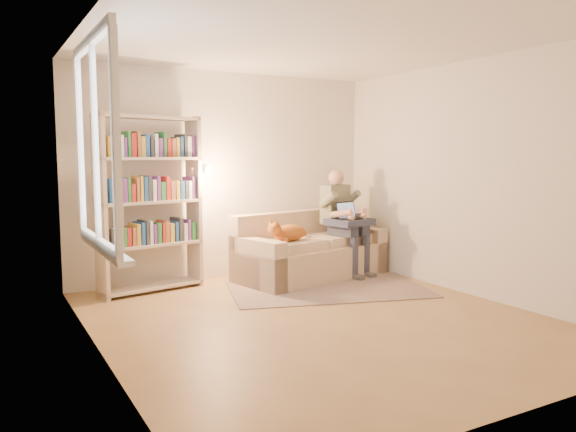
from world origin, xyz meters
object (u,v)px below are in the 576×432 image
sofa (309,254)px  bookshelf (150,195)px  person (342,216)px  laptop (347,215)px  cat (288,232)px

sofa → bookshelf: size_ratio=1.04×
person → laptop: (-0.01, -0.12, 0.02)m
person → bookshelf: (-2.44, 0.29, 0.33)m
sofa → cat: 0.59m
sofa → person: (0.47, -0.05, 0.47)m
cat → bookshelf: size_ratio=0.33×
person → bookshelf: bookshelf is taller
sofa → bookshelf: (-1.97, 0.24, 0.81)m
bookshelf → laptop: bearing=-20.8°
cat → laptop: 0.92m
person → laptop: person is taller
cat → laptop: size_ratio=1.73×
laptop → person: bearing=73.8°
laptop → bookshelf: bookshelf is taller
person → cat: bearing=178.5°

